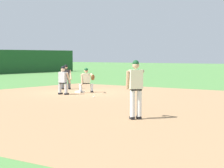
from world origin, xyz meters
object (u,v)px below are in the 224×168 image
at_px(pitcher, 136,86).
at_px(first_baseman, 87,79).
at_px(baseball, 94,97).
at_px(umpire, 66,76).
at_px(baserunner, 63,79).
at_px(first_base_bag, 80,92).

relative_size(pitcher, first_baseman, 1.39).
height_order(baseball, umpire, umpire).
relative_size(baseball, first_baseman, 0.06).
distance_m(baseball, baserunner, 2.32).
distance_m(pitcher, umpire, 12.58).
bearing_deg(first_base_bag, first_baseman, -58.56).
distance_m(first_base_bag, pitcher, 10.12).
height_order(baseball, first_baseman, first_baseman).
bearing_deg(pitcher, first_base_bag, 50.66).
bearing_deg(baserunner, first_baseman, -8.24).
relative_size(first_baseman, umpire, 0.92).
bearing_deg(baseball, baserunner, 84.29).
height_order(pitcher, umpire, pitcher).
xyz_separation_m(pitcher, baserunner, (4.98, 7.69, -0.27)).
xyz_separation_m(first_baseman, baserunner, (-1.60, 0.23, 0.06)).
bearing_deg(baseball, pitcher, -130.82).
relative_size(pitcher, baserunner, 1.27).
relative_size(first_base_bag, umpire, 0.26).
bearing_deg(first_baseman, baseball, -133.11).
relative_size(first_base_bag, baseball, 5.14).
xyz_separation_m(pitcher, first_baseman, (6.58, 7.46, -0.33)).
distance_m(pitcher, first_baseman, 9.95).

